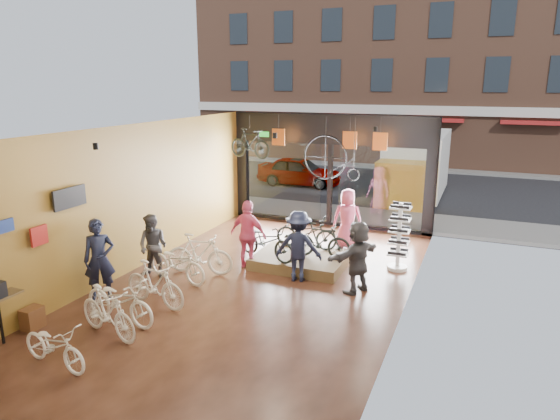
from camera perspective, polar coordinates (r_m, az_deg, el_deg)
The scene contains 36 objects.
ground_plane at distance 12.25m, azimuth -2.74°, elevation -8.89°, with size 7.00×12.00×0.04m, color black.
ceiling at distance 11.30m, azimuth -2.97°, elevation 9.30°, with size 7.00×12.00×0.04m, color black.
wall_left at distance 13.47m, azimuth -16.52°, elevation 1.28°, with size 0.04×12.00×3.80m, color olive.
wall_right at distance 10.66m, azimuth 14.54°, elevation -1.98°, with size 0.04×12.00×3.80m, color beige.
wall_back at distance 7.00m, azimuth -24.83°, elevation -11.69°, with size 7.00×0.04×3.80m, color beige.
storefront at distance 17.12m, azimuth 5.77°, elevation 4.51°, with size 7.00×0.26×3.80m, color black, non-canonical shape.
exit_sign at distance 17.69m, azimuth -1.80°, elevation 8.66°, with size 0.35×0.06×0.18m, color #198C26.
street_road at distance 26.07m, azimuth 11.43°, elevation 3.45°, with size 30.00×18.00×0.02m, color black.
sidewalk_near at distance 18.64m, azimuth 6.70°, elevation -0.49°, with size 30.00×2.40×0.12m, color slate.
sidewalk_far at distance 29.94m, azimuth 12.95°, elevation 4.90°, with size 30.00×2.00×0.12m, color slate.
opposite_building at distance 32.10m, azimuth 14.48°, elevation 17.87°, with size 26.00×5.00×14.00m, color brown.
street_car at distance 23.98m, azimuth 2.22°, elevation 4.46°, with size 1.61×3.99×1.36m, color gray.
box_truck at distance 21.61m, azimuth 15.04°, elevation 4.71°, with size 2.31×6.92×2.73m, color silver, non-canonical shape.
floor_bike_0 at distance 9.75m, azimuth -24.39°, elevation -13.92°, with size 0.54×1.54×0.81m, color beige.
floor_bike_1 at distance 10.39m, azimuth -19.10°, elevation -11.00°, with size 0.47×1.67×1.00m, color beige.
floor_bike_2 at distance 10.89m, azimuth -17.86°, elevation -9.82°, with size 0.64×1.83×0.96m, color beige.
floor_bike_3 at distance 11.43m, azimuth -14.14°, elevation -8.21°, with size 0.48×1.70×1.02m, color beige.
floor_bike_4 at distance 12.68m, azimuth -11.70°, elevation -5.92°, with size 0.64×1.83×0.96m, color beige.
floor_bike_5 at distance 13.03m, azimuth -9.18°, elevation -4.99°, with size 0.50×1.78×1.07m, color beige.
display_platform at distance 13.54m, azimuth 2.35°, elevation -5.78°, with size 2.40×1.80×0.30m, color #4A351B.
display_bike_left at distance 13.10m, azimuth -1.58°, elevation -3.54°, with size 0.65×1.85×0.97m, color black.
display_bike_mid at distance 13.17m, azimuth 4.70°, elevation -3.50°, with size 0.45×1.60×0.96m, color black.
display_bike_right at distance 13.92m, azimuth 3.02°, elevation -2.59°, with size 0.61×1.74×0.91m, color black.
customer_0 at distance 12.02m, azimuth -19.94°, elevation -5.33°, with size 0.69×0.45×1.88m, color #161C33.
customer_1 at distance 12.97m, azimuth -14.31°, elevation -4.04°, with size 0.79×0.62×1.63m, color #3F3F44.
customer_2 at distance 13.19m, azimuth -3.64°, elevation -2.83°, with size 1.08×0.45×1.84m, color #CC4C72.
customer_3 at distance 12.34m, azimuth 2.13°, elevation -4.16°, with size 1.15×0.66×1.78m, color #161C33.
customer_4 at distance 14.90m, azimuth 7.71°, elevation -0.99°, with size 0.88×0.57×1.80m, color #CC4C72.
customer_5 at distance 11.81m, azimuth 8.85°, elevation -5.33°, with size 1.61×0.51×1.73m, color #3F3F44.
sunglasses_rack at distance 13.42m, azimuth 13.44°, elevation -2.97°, with size 0.53×0.44×1.81m, color white, non-canonical shape.
wall_merch at distance 11.15m, azimuth -27.03°, elevation -5.65°, with size 0.40×2.40×2.60m, color navy, non-canonical shape.
penny_farthing at distance 15.59m, azimuth 6.20°, elevation 5.76°, with size 1.74×0.06×1.39m, color black, non-canonical shape.
hung_bike at distance 16.08m, azimuth -3.47°, elevation 7.61°, with size 0.45×1.58×0.95m, color black.
jersey_left at distance 16.74m, azimuth -0.18°, elevation 8.34°, with size 0.45×0.03×0.55m, color #CC5919.
jersey_mid at distance 15.97m, azimuth 7.97°, elevation 7.90°, with size 0.45×0.03×0.55m, color #CC5919.
jersey_right at distance 15.76m, azimuth 11.37°, elevation 7.68°, with size 0.45×0.03×0.55m, color #CC5919.
Camera 1 is at (4.83, -10.16, 4.82)m, focal length 32.00 mm.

